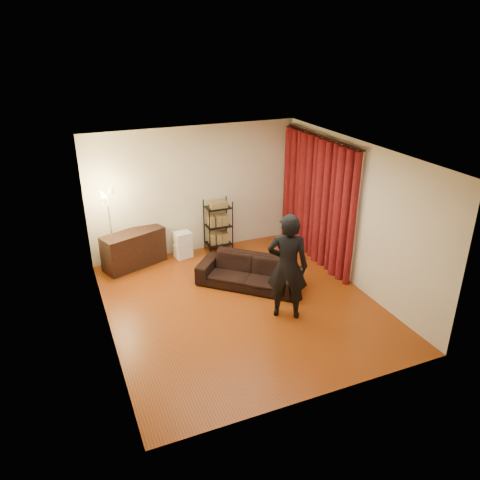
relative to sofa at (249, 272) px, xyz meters
name	(u,v)px	position (x,y,z in m)	size (l,w,h in m)	color
floor	(241,304)	(-0.40, -0.56, -0.28)	(5.00, 5.00, 0.00)	#963611
ceiling	(242,153)	(-0.40, -0.56, 2.42)	(5.00, 5.00, 0.00)	white
wall_back	(195,191)	(-0.40, 1.94, 1.07)	(5.00, 5.00, 0.00)	beige
wall_front	(322,310)	(-0.40, -3.06, 1.07)	(5.00, 5.00, 0.00)	beige
wall_left	(102,257)	(-2.65, -0.56, 1.07)	(5.00, 5.00, 0.00)	beige
wall_right	(355,215)	(1.85, -0.56, 1.07)	(5.00, 5.00, 0.00)	beige
curtain_rod	(322,136)	(1.75, 0.56, 2.30)	(0.04, 0.04, 2.65)	black
curtain	(317,201)	(1.73, 0.56, 0.99)	(0.22, 2.65, 2.55)	maroon
sofa	(249,272)	(0.00, 0.00, 0.00)	(1.92, 0.75, 0.56)	black
person	(287,267)	(0.16, -1.16, 0.64)	(0.67, 0.44, 1.84)	black
media_cabinet	(134,249)	(-1.83, 1.66, 0.09)	(1.27, 0.47, 0.74)	black
storage_boxes	(183,245)	(-0.81, 1.65, 0.01)	(0.35, 0.28, 0.57)	white
wire_shelf	(218,226)	(0.02, 1.71, 0.29)	(0.52, 0.36, 1.15)	black
floor_lamp	(111,234)	(-2.26, 1.41, 0.60)	(0.32, 0.32, 1.76)	silver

